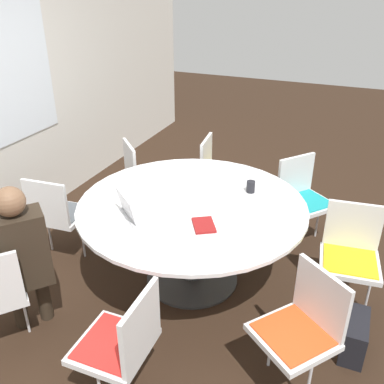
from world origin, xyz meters
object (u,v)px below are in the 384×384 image
Objects in this scene: chair_1 at (123,340)px; chair_3 at (351,250)px; chair_5 at (217,170)px; person_0 at (21,252)px; chair_7 at (57,211)px; chair_6 at (143,173)px; coffee_cup at (251,187)px; laptop at (134,211)px; spiral_notebook at (204,225)px; handbag at (354,336)px; chair_4 at (303,194)px; chair_2 at (302,324)px.

chair_1 and chair_3 have the same top height.
chair_1 is 2.50m from chair_5.
chair_1 is 0.71× the size of person_0.
chair_5 and chair_7 have the same top height.
coffee_cup is at bearing 25.45° from chair_6.
chair_7 is 8.52× the size of coffee_cup.
chair_3 is at bearing -20.01° from person_0.
laptop reaches higher than chair_1.
chair_1 is 1.00× the size of chair_5.
laptop is 0.54m from spiral_notebook.
laptop is at bearing 99.25° from spiral_notebook.
chair_4 is at bearing 25.43° from handbag.
chair_4 is at bearing 51.41° from chair_6.
spiral_notebook is at bearing -9.42° from chair_7.
chair_2 is at bearing -148.98° from coffee_cup.
chair_2 is 1.00× the size of chair_4.
spiral_notebook is at bearing -130.73° from laptop.
spiral_notebook is (-0.12, -1.46, 0.27)m from chair_7.
chair_3 and chair_7 have the same top height.
chair_4 is 1.00× the size of chair_5.
chair_5 is 0.81m from chair_6.
chair_7 is 1.49m from spiral_notebook.
handbag is at bearing -32.53° from person_0.
spiral_notebook is 0.72× the size of handbag.
chair_2 is at bearing 6.84° from chair_6.
chair_6 is at bearing -23.37° from laptop.
chair_7 is at bearing 49.95° from chair_1.
chair_4 is 0.80m from coffee_cup.
chair_1 is 1.00× the size of chair_7.
chair_3 is 1.69m from laptop.
chair_7 is at bearing 24.40° from chair_2.
person_0 reaches higher than chair_1.
chair_2 is 1.00× the size of chair_6.
chair_3 and chair_5 have the same top height.
person_0 is at bearing 0.53° from chair_4.
chair_2 reaches higher than handbag.
chair_2 and chair_3 have the same top height.
chair_4 is 0.98m from chair_5.
laptop reaches higher than chair_7.
chair_1 and chair_5 have the same top height.
chair_3 reaches higher than spiral_notebook.
coffee_cup is 1.36m from handbag.
chair_5 is 1.74m from chair_7.
chair_5 is 2.33m from person_0.
chair_6 is 2.35× the size of handbag.
chair_1 is 1.67m from coffee_cup.
laptop is 3.90× the size of coffee_cup.
laptop reaches higher than chair_4.
handbag is (-0.67, -0.98, -0.67)m from coffee_cup.
chair_2 and chair_5 have the same top height.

